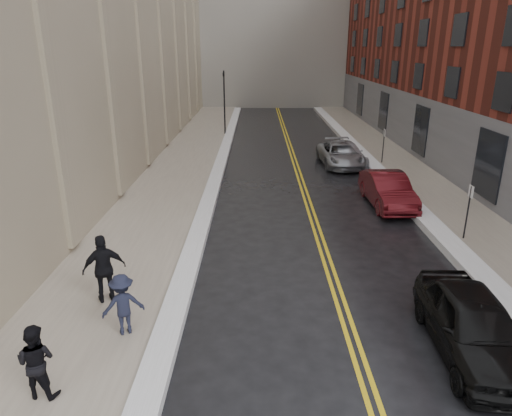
{
  "coord_description": "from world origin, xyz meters",
  "views": [
    {
      "loc": [
        0.08,
        -7.91,
        6.99
      ],
      "look_at": [
        0.04,
        7.3,
        1.6
      ],
      "focal_mm": 32.0,
      "sensor_mm": 36.0,
      "label": 1
    }
  ],
  "objects_px": {
    "car_silver_near": "(346,153)",
    "pedestrian_b": "(123,304)",
    "car_maroon": "(388,190)",
    "car_black": "(473,325)",
    "car_silver_far": "(340,155)",
    "pedestrian_c": "(104,269)",
    "pedestrian_a": "(36,361)"
  },
  "relations": [
    {
      "from": "car_black",
      "to": "car_silver_far",
      "type": "xyz_separation_m",
      "value": [
        0.01,
        18.45,
        -0.09
      ]
    },
    {
      "from": "car_silver_near",
      "to": "car_black",
      "type": "bearing_deg",
      "value": -97.56
    },
    {
      "from": "pedestrian_a",
      "to": "car_silver_far",
      "type": "bearing_deg",
      "value": -109.32
    },
    {
      "from": "pedestrian_a",
      "to": "pedestrian_b",
      "type": "xyz_separation_m",
      "value": [
        1.15,
        2.19,
        -0.02
      ]
    },
    {
      "from": "car_silver_near",
      "to": "car_silver_far",
      "type": "bearing_deg",
      "value": -143.18
    },
    {
      "from": "pedestrian_a",
      "to": "pedestrian_c",
      "type": "bearing_deg",
      "value": -87.04
    },
    {
      "from": "car_black",
      "to": "pedestrian_b",
      "type": "distance_m",
      "value": 8.48
    },
    {
      "from": "car_silver_far",
      "to": "pedestrian_c",
      "type": "xyz_separation_m",
      "value": [
        -9.4,
        -16.31,
        0.46
      ]
    },
    {
      "from": "car_silver_far",
      "to": "pedestrian_a",
      "type": "height_order",
      "value": "pedestrian_a"
    },
    {
      "from": "pedestrian_a",
      "to": "pedestrian_c",
      "type": "relative_size",
      "value": 0.82
    },
    {
      "from": "car_black",
      "to": "car_maroon",
      "type": "height_order",
      "value": "car_black"
    },
    {
      "from": "car_silver_near",
      "to": "pedestrian_b",
      "type": "xyz_separation_m",
      "value": [
        -8.89,
        -18.25,
        0.28
      ]
    },
    {
      "from": "car_silver_near",
      "to": "pedestrian_b",
      "type": "height_order",
      "value": "pedestrian_b"
    },
    {
      "from": "pedestrian_a",
      "to": "pedestrian_b",
      "type": "height_order",
      "value": "pedestrian_a"
    },
    {
      "from": "car_black",
      "to": "car_silver_far",
      "type": "bearing_deg",
      "value": 92.51
    },
    {
      "from": "car_silver_near",
      "to": "pedestrian_a",
      "type": "height_order",
      "value": "pedestrian_a"
    },
    {
      "from": "pedestrian_a",
      "to": "pedestrian_b",
      "type": "bearing_deg",
      "value": -111.35
    },
    {
      "from": "car_silver_near",
      "to": "car_maroon",
      "type": "bearing_deg",
      "value": -92.92
    },
    {
      "from": "car_maroon",
      "to": "car_silver_near",
      "type": "relative_size",
      "value": 1.0
    },
    {
      "from": "car_silver_far",
      "to": "pedestrian_a",
      "type": "xyz_separation_m",
      "value": [
        -9.62,
        -20.05,
        0.29
      ]
    },
    {
      "from": "car_silver_near",
      "to": "pedestrian_c",
      "type": "height_order",
      "value": "pedestrian_c"
    },
    {
      "from": "car_silver_far",
      "to": "pedestrian_b",
      "type": "xyz_separation_m",
      "value": [
        -8.47,
        -17.86,
        0.27
      ]
    },
    {
      "from": "car_maroon",
      "to": "car_silver_near",
      "type": "distance_m",
      "value": 8.03
    },
    {
      "from": "car_silver_near",
      "to": "car_silver_far",
      "type": "height_order",
      "value": "car_silver_far"
    },
    {
      "from": "car_maroon",
      "to": "pedestrian_b",
      "type": "relative_size",
      "value": 2.88
    },
    {
      "from": "car_black",
      "to": "car_silver_far",
      "type": "distance_m",
      "value": 18.45
    },
    {
      "from": "car_maroon",
      "to": "pedestrian_b",
      "type": "distance_m",
      "value": 13.86
    },
    {
      "from": "car_silver_far",
      "to": "pedestrian_c",
      "type": "bearing_deg",
      "value": -123.01
    },
    {
      "from": "car_maroon",
      "to": "car_silver_far",
      "type": "relative_size",
      "value": 0.94
    },
    {
      "from": "car_maroon",
      "to": "pedestrian_b",
      "type": "xyz_separation_m",
      "value": [
        -9.36,
        -10.23,
        0.19
      ]
    },
    {
      "from": "pedestrian_b",
      "to": "car_silver_near",
      "type": "bearing_deg",
      "value": -139.01
    },
    {
      "from": "car_black",
      "to": "car_silver_near",
      "type": "xyz_separation_m",
      "value": [
        0.43,
        18.84,
        -0.1
      ]
    }
  ]
}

